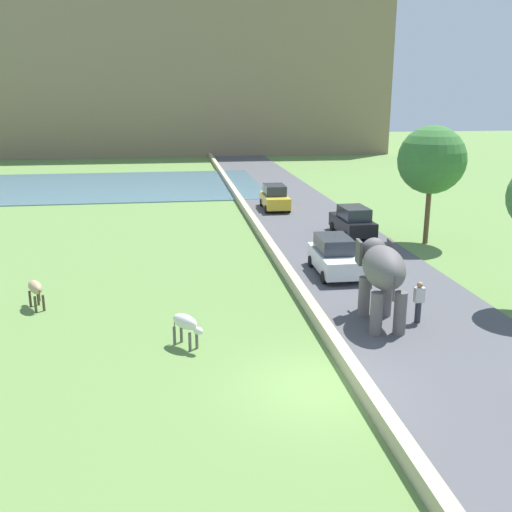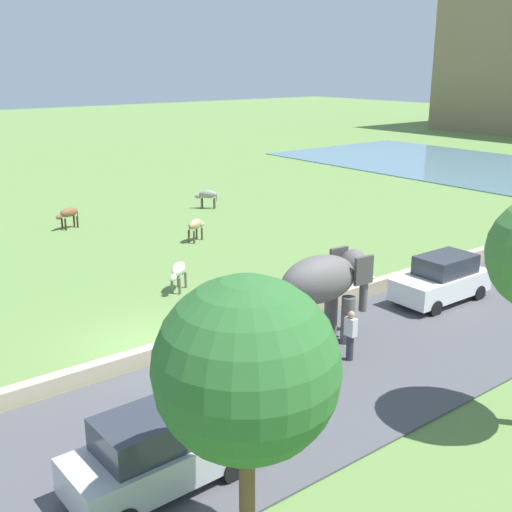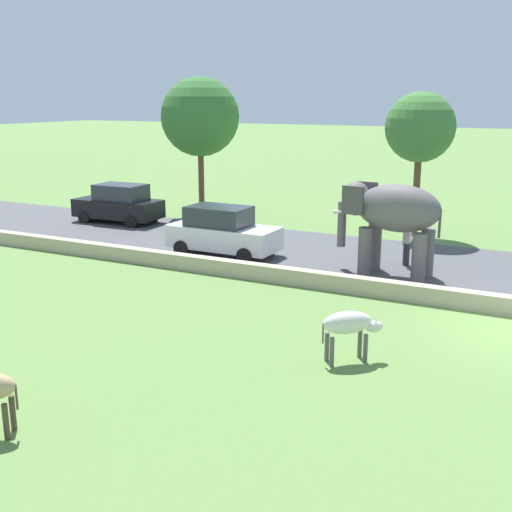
{
  "view_description": "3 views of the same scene",
  "coord_description": "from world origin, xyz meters",
  "px_view_note": "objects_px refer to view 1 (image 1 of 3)",
  "views": [
    {
      "loc": [
        -3.93,
        -14.86,
        8.23
      ],
      "look_at": [
        -0.53,
        8.65,
        1.57
      ],
      "focal_mm": 40.87,
      "sensor_mm": 36.0,
      "label": 1
    },
    {
      "loc": [
        16.9,
        -8.83,
        8.67
      ],
      "look_at": [
        -2.48,
        6.26,
        1.17
      ],
      "focal_mm": 44.69,
      "sensor_mm": 36.0,
      "label": 2
    },
    {
      "loc": [
        -16.08,
        -0.73,
        5.61
      ],
      "look_at": [
        -1.26,
        6.76,
        1.45
      ],
      "focal_mm": 44.6,
      "sensor_mm": 36.0,
      "label": 3
    }
  ],
  "objects_px": {
    "car_yellow": "(275,198)",
    "car_black": "(353,221)",
    "person_beside_elephant": "(419,302)",
    "elephant": "(382,271)",
    "car_white": "(334,256)",
    "cow_white": "(186,324)",
    "cow_tan": "(35,288)"
  },
  "relations": [
    {
      "from": "car_yellow",
      "to": "car_black",
      "type": "relative_size",
      "value": 1.0
    },
    {
      "from": "person_beside_elephant",
      "to": "car_black",
      "type": "relative_size",
      "value": 0.4
    },
    {
      "from": "person_beside_elephant",
      "to": "car_black",
      "type": "bearing_deg",
      "value": 82.72
    },
    {
      "from": "elephant",
      "to": "person_beside_elephant",
      "type": "xyz_separation_m",
      "value": [
        1.4,
        -0.23,
        -1.16
      ]
    },
    {
      "from": "person_beside_elephant",
      "to": "car_white",
      "type": "xyz_separation_m",
      "value": [
        -1.42,
        6.35,
        0.03
      ]
    },
    {
      "from": "car_white",
      "to": "cow_white",
      "type": "relative_size",
      "value": 3.16
    },
    {
      "from": "cow_white",
      "to": "person_beside_elephant",
      "type": "bearing_deg",
      "value": 5.65
    },
    {
      "from": "cow_tan",
      "to": "person_beside_elephant",
      "type": "bearing_deg",
      "value": -14.49
    },
    {
      "from": "car_yellow",
      "to": "person_beside_elephant",
      "type": "bearing_deg",
      "value": -86.36
    },
    {
      "from": "elephant",
      "to": "person_beside_elephant",
      "type": "height_order",
      "value": "elephant"
    },
    {
      "from": "person_beside_elephant",
      "to": "cow_white",
      "type": "height_order",
      "value": "person_beside_elephant"
    },
    {
      "from": "car_white",
      "to": "car_black",
      "type": "bearing_deg",
      "value": 66.39
    },
    {
      "from": "car_black",
      "to": "cow_tan",
      "type": "bearing_deg",
      "value": -148.32
    },
    {
      "from": "car_white",
      "to": "cow_tan",
      "type": "height_order",
      "value": "car_white"
    },
    {
      "from": "car_white",
      "to": "cow_white",
      "type": "bearing_deg",
      "value": -134.55
    },
    {
      "from": "person_beside_elephant",
      "to": "cow_tan",
      "type": "distance_m",
      "value": 14.73
    },
    {
      "from": "elephant",
      "to": "cow_white",
      "type": "relative_size",
      "value": 2.77
    },
    {
      "from": "elephant",
      "to": "car_white",
      "type": "height_order",
      "value": "elephant"
    },
    {
      "from": "person_beside_elephant",
      "to": "cow_white",
      "type": "bearing_deg",
      "value": -174.35
    },
    {
      "from": "car_white",
      "to": "cow_tan",
      "type": "relative_size",
      "value": 2.9
    },
    {
      "from": "car_yellow",
      "to": "cow_white",
      "type": "relative_size",
      "value": 3.17
    },
    {
      "from": "elephant",
      "to": "car_black",
      "type": "relative_size",
      "value": 0.87
    },
    {
      "from": "person_beside_elephant",
      "to": "cow_white",
      "type": "xyz_separation_m",
      "value": [
        -8.49,
        -0.84,
        -0.04
      ]
    },
    {
      "from": "person_beside_elephant",
      "to": "car_yellow",
      "type": "xyz_separation_m",
      "value": [
        -1.42,
        22.27,
        0.03
      ]
    },
    {
      "from": "car_yellow",
      "to": "car_black",
      "type": "bearing_deg",
      "value": -70.12
    },
    {
      "from": "car_black",
      "to": "cow_tan",
      "type": "distance_m",
      "value": 18.8
    },
    {
      "from": "cow_tan",
      "to": "cow_white",
      "type": "xyz_separation_m",
      "value": [
        5.77,
        -4.53,
        0.0
      ]
    },
    {
      "from": "person_beside_elephant",
      "to": "car_black",
      "type": "distance_m",
      "value": 13.67
    },
    {
      "from": "cow_tan",
      "to": "cow_white",
      "type": "height_order",
      "value": "same"
    },
    {
      "from": "car_black",
      "to": "cow_white",
      "type": "xyz_separation_m",
      "value": [
        -10.23,
        -14.4,
        -0.06
      ]
    },
    {
      "from": "car_white",
      "to": "car_yellow",
      "type": "bearing_deg",
      "value": 90.0
    },
    {
      "from": "elephant",
      "to": "car_black",
      "type": "xyz_separation_m",
      "value": [
        3.13,
        13.33,
        -1.14
      ]
    }
  ]
}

